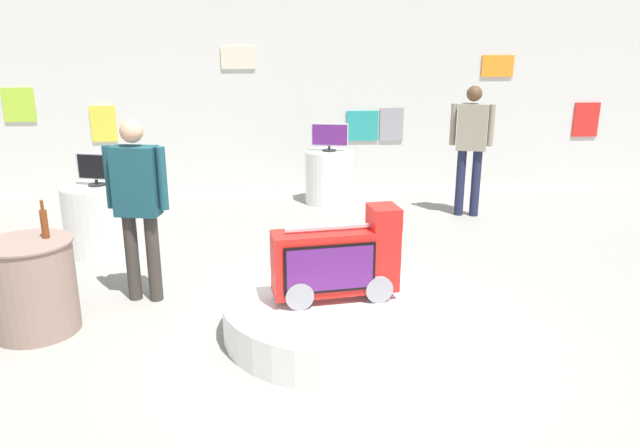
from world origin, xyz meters
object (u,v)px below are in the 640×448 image
object	(u,v)px
novelty_firetruck_tv	(338,263)
shopper_browsing_rear	(471,141)
display_pedestal_left_rear	(329,177)
tv_on_center_rear	(95,169)
tv_on_left_rear	(329,136)
main_display_pedestal	(335,316)
display_pedestal_center_rear	(100,219)
side_table_round	(32,286)
bottle_on_side_table	(44,223)
shopper_browsing_near_truck	(137,198)

from	to	relation	value
novelty_firetruck_tv	shopper_browsing_rear	world-z (taller)	shopper_browsing_rear
display_pedestal_left_rear	tv_on_center_rear	world-z (taller)	tv_on_center_rear
display_pedestal_left_rear	shopper_browsing_rear	xyz separation A→B (m)	(1.80, -0.77, 0.63)
tv_on_left_rear	shopper_browsing_rear	xyz separation A→B (m)	(1.80, -0.77, 0.04)
main_display_pedestal	display_pedestal_left_rear	distance (m)	4.11
display_pedestal_center_rear	side_table_round	size ratio (longest dim) A/B	1.02
display_pedestal_left_rear	side_table_round	bearing A→B (deg)	-124.62
main_display_pedestal	display_pedestal_left_rear	size ratio (longest dim) A/B	2.37
display_pedestal_left_rear	shopper_browsing_rear	distance (m)	2.06
display_pedestal_left_rear	bottle_on_side_table	bearing A→B (deg)	-123.90
side_table_round	shopper_browsing_near_truck	size ratio (longest dim) A/B	0.47
display_pedestal_left_rear	bottle_on_side_table	xyz separation A→B (m)	(-2.57, -3.82, 0.52)
main_display_pedestal	tv_on_center_rear	size ratio (longest dim) A/B	4.26
tv_on_left_rear	side_table_round	size ratio (longest dim) A/B	0.69
bottle_on_side_table	shopper_browsing_rear	size ratio (longest dim) A/B	0.18
main_display_pedestal	shopper_browsing_rear	world-z (taller)	shopper_browsing_rear
display_pedestal_left_rear	shopper_browsing_near_truck	size ratio (longest dim) A/B	0.46
display_pedestal_center_rear	bottle_on_side_table	world-z (taller)	bottle_on_side_table
main_display_pedestal	display_pedestal_left_rear	world-z (taller)	display_pedestal_left_rear
novelty_firetruck_tv	shopper_browsing_near_truck	xyz separation A→B (m)	(-1.70, 0.78, 0.36)
main_display_pedestal	display_pedestal_center_rear	bearing A→B (deg)	138.63
novelty_firetruck_tv	tv_on_left_rear	bearing A→B (deg)	86.57
main_display_pedestal	novelty_firetruck_tv	bearing A→B (deg)	-11.20
side_table_round	bottle_on_side_table	world-z (taller)	bottle_on_side_table
tv_on_left_rear	bottle_on_side_table	world-z (taller)	tv_on_left_rear
display_pedestal_left_rear	tv_on_center_rear	bearing A→B (deg)	-144.14
bottle_on_side_table	shopper_browsing_near_truck	distance (m)	0.80
display_pedestal_left_rear	shopper_browsing_rear	world-z (taller)	shopper_browsing_rear
main_display_pedestal	side_table_round	bearing A→B (deg)	175.54
novelty_firetruck_tv	shopper_browsing_near_truck	distance (m)	1.90
main_display_pedestal	display_pedestal_center_rear	distance (m)	3.25
display_pedestal_left_rear	main_display_pedestal	bearing A→B (deg)	-93.68
display_pedestal_center_rear	bottle_on_side_table	xyz separation A→B (m)	(0.13, -1.87, 0.52)
display_pedestal_left_rear	bottle_on_side_table	size ratio (longest dim) A/B	2.42
novelty_firetruck_tv	tv_on_center_rear	size ratio (longest dim) A/B	2.42
shopper_browsing_rear	novelty_firetruck_tv	bearing A→B (deg)	-121.61
shopper_browsing_rear	main_display_pedestal	bearing A→B (deg)	-121.87
display_pedestal_center_rear	shopper_browsing_rear	size ratio (longest dim) A/B	0.46
tv_on_left_rear	shopper_browsing_rear	bearing A→B (deg)	-23.04
bottle_on_side_table	display_pedestal_left_rear	bearing A→B (deg)	56.10
novelty_firetruck_tv	shopper_browsing_near_truck	bearing A→B (deg)	155.38
tv_on_left_rear	display_pedestal_center_rear	bearing A→B (deg)	-144.28
bottle_on_side_table	shopper_browsing_near_truck	bearing A→B (deg)	38.70
tv_on_center_rear	bottle_on_side_table	xyz separation A→B (m)	(0.13, -1.87, -0.05)
bottle_on_side_table	display_pedestal_center_rear	bearing A→B (deg)	94.08
display_pedestal_center_rear	side_table_round	world-z (taller)	side_table_round
side_table_round	shopper_browsing_rear	world-z (taller)	shopper_browsing_rear
display_pedestal_center_rear	side_table_round	distance (m)	1.96
shopper_browsing_rear	display_pedestal_left_rear	bearing A→B (deg)	156.86
display_pedestal_center_rear	tv_on_center_rear	bearing A→B (deg)	-73.96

